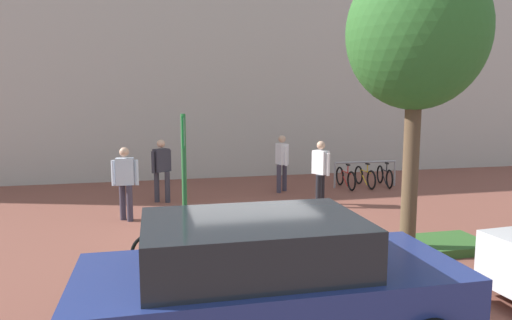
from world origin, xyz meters
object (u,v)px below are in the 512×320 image
Objects in this scene: person_shirt_blue at (321,169)px; bike_at_sign at (182,249)px; person_suited_navy at (162,167)px; tree_sidewalk at (417,34)px; person_shirt_white at (125,179)px; person_casual_tan at (282,160)px; car_navy_sedan at (266,285)px; bollard_steel at (321,181)px; parking_sign_post at (184,170)px; bike_rack_cluster at (365,176)px.

bike_at_sign is at bearing -135.88° from person_shirt_blue.
person_suited_navy is at bearing 91.75° from bike_at_sign.
tree_sidewalk is 6.91m from person_shirt_white.
tree_sidewalk reaches higher than person_casual_tan.
person_shirt_blue is at bearing -18.47° from person_suited_navy.
bike_at_sign is 0.39× the size of car_navy_sedan.
car_navy_sedan is at bearing -115.49° from bollard_steel.
parking_sign_post is 1.35m from bike_at_sign.
bike_rack_cluster is 7.71m from person_shirt_white.
bike_rack_cluster is 1.23× the size of person_shirt_white.
car_navy_sedan is (-2.67, -8.45, -0.23)m from person_casual_tan.
person_shirt_blue reaches higher than bike_rack_cluster.
car_navy_sedan is at bearing -122.58° from bike_rack_cluster.
person_shirt_white is (-5.06, 3.67, -2.94)m from tree_sidewalk.
person_casual_tan is (-0.61, 5.99, -2.94)m from tree_sidewalk.
bollard_steel is at bearing 64.51° from car_navy_sedan.
person_casual_tan is 2.01m from person_shirt_blue.
person_shirt_white is 1.94m from person_suited_navy.
person_shirt_white reaches higher than car_navy_sedan.
person_shirt_white is 0.40× the size of car_navy_sedan.
person_casual_tan is 0.40× the size of car_navy_sedan.
tree_sidewalk is at bearing -109.82° from bike_rack_cluster.
parking_sign_post is 2.87m from car_navy_sedan.
tree_sidewalk is at bearing -2.48° from parking_sign_post.
person_casual_tan is at bearing 103.93° from person_shirt_blue.
bike_at_sign is 0.98× the size of person_suited_navy.
person_suited_navy is (-4.48, 0.36, 0.53)m from bollard_steel.
person_shirt_blue is at bearing 45.17° from parking_sign_post.
tree_sidewalk is at bearing -35.92° from person_shirt_white.
bike_rack_cluster is 2.34× the size of bollard_steel.
person_shirt_white is (-1.09, 3.49, -0.71)m from parking_sign_post.
person_shirt_blue is at bearing -138.09° from bike_rack_cluster.
bollard_steel is 0.52× the size of person_suited_navy.
person_suited_navy is (-4.06, 1.36, 0.00)m from person_shirt_blue.
tree_sidewalk is 2.50× the size of bike_rack_cluster.
person_shirt_white is at bearing -161.19° from bike_rack_cluster.
parking_sign_post is at bearing 177.52° from tree_sidewalk.
person_casual_tan is at bearing 95.79° from tree_sidewalk.
tree_sidewalk reaches higher than person_suited_navy.
parking_sign_post is at bearing -120.05° from person_casual_tan.
parking_sign_post is 2.89× the size of bollard_steel.
person_casual_tan is at bearing -176.92° from bike_rack_cluster.
bollard_steel is 0.52× the size of person_shirt_blue.
person_suited_navy is at bearing 161.53° from person_shirt_blue.
bollard_steel is at bearing 47.91° from bike_at_sign.
tree_sidewalk is 5.00m from person_shirt_blue.
bollard_steel is 1.41m from person_casual_tan.
person_suited_navy is at bearing 63.13° from person_shirt_white.
person_casual_tan is 3.62m from person_suited_navy.
bollard_steel is 0.52× the size of person_casual_tan.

